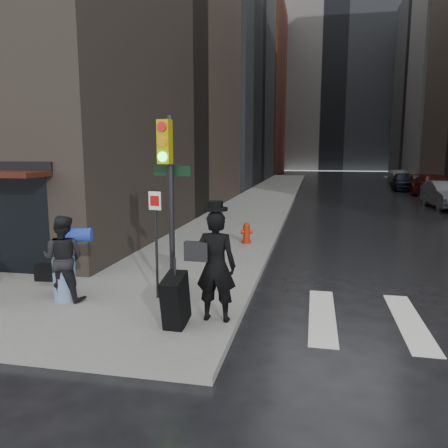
{
  "coord_description": "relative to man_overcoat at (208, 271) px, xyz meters",
  "views": [
    {
      "loc": [
        3.26,
        -7.34,
        3.14
      ],
      "look_at": [
        0.99,
        3.64,
        1.3
      ],
      "focal_mm": 35.0,
      "sensor_mm": 36.0,
      "label": 1
    }
  ],
  "objects": [
    {
      "name": "man_overcoat",
      "position": [
        0.0,
        0.0,
        0.0
      ],
      "size": [
        1.15,
        1.09,
        2.2
      ],
      "rotation": [
        0.0,
        0.0,
        3.12
      ],
      "color": "black",
      "rests_on": "ground"
    },
    {
      "name": "parked_car_4",
      "position": [
        9.16,
        31.76,
        -0.32
      ],
      "size": [
        2.13,
        4.57,
        1.51
      ],
      "primitive_type": "imported",
      "rotation": [
        0.0,
        0.0,
        -0.08
      ],
      "color": "black",
      "rests_on": "ground"
    },
    {
      "name": "sidewalk_left",
      "position": [
        -1.47,
        27.11,
        -1.0
      ],
      "size": [
        4.0,
        50.0,
        0.15
      ],
      "primitive_type": "cube",
      "color": "slate",
      "rests_on": "ground"
    },
    {
      "name": "parked_car_5",
      "position": [
        9.93,
        37.81,
        -0.34
      ],
      "size": [
        1.72,
        4.53,
        1.47
      ],
      "primitive_type": "imported",
      "rotation": [
        0.0,
        0.0,
        0.04
      ],
      "color": "#3D3D42",
      "rests_on": "ground"
    },
    {
      "name": "bldg_left_mid",
      "position": [
        -14.47,
        38.11,
        15.92
      ],
      "size": [
        22.0,
        24.0,
        34.0
      ],
      "primitive_type": "cube",
      "color": "slate",
      "rests_on": "ground"
    },
    {
      "name": "ground",
      "position": [
        -1.47,
        0.11,
        -1.08
      ],
      "size": [
        140.0,
        140.0,
        0.0
      ],
      "primitive_type": "plane",
      "color": "black",
      "rests_on": "ground"
    },
    {
      "name": "parked_car_3",
      "position": [
        10.06,
        25.71,
        -0.29
      ],
      "size": [
        2.74,
        5.62,
        1.58
      ],
      "primitive_type": "imported",
      "rotation": [
        0.0,
        0.0,
        0.1
      ],
      "color": "#43130D",
      "rests_on": "ground"
    },
    {
      "name": "bldg_distant",
      "position": [
        4.53,
        78.11,
        14.92
      ],
      "size": [
        40.0,
        12.0,
        32.0
      ],
      "primitive_type": "cube",
      "color": "slate",
      "rests_on": "ground"
    },
    {
      "name": "traffic_light",
      "position": [
        -1.02,
        0.9,
        1.46
      ],
      "size": [
        0.91,
        0.51,
        3.7
      ],
      "rotation": [
        0.0,
        0.0,
        -0.2
      ],
      "color": "black",
      "rests_on": "ground"
    },
    {
      "name": "fire_hydrant",
      "position": [
        -0.36,
        6.91,
        -0.61
      ],
      "size": [
        0.4,
        0.31,
        0.7
      ],
      "rotation": [
        0.0,
        0.0,
        0.35
      ],
      "color": "maroon",
      "rests_on": "ground"
    },
    {
      "name": "bldg_left_far",
      "position": [
        -14.47,
        62.11,
        11.92
      ],
      "size": [
        22.0,
        20.0,
        26.0
      ],
      "primitive_type": "cube",
      "color": "brown",
      "rests_on": "ground"
    },
    {
      "name": "parked_car_2",
      "position": [
        9.19,
        19.65,
        -0.31
      ],
      "size": [
        1.81,
        4.7,
        1.53
      ],
      "primitive_type": "imported",
      "rotation": [
        0.0,
        0.0,
        0.04
      ],
      "color": "#4C4D51",
      "rests_on": "ground"
    },
    {
      "name": "man_jeans",
      "position": [
        -3.13,
        0.52,
        -0.05
      ],
      "size": [
        1.27,
        0.75,
        1.76
      ],
      "rotation": [
        0.0,
        0.0,
        3.24
      ],
      "color": "black",
      "rests_on": "ground"
    }
  ]
}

